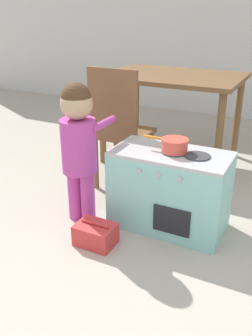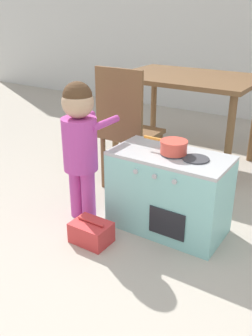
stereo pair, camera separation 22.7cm
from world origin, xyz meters
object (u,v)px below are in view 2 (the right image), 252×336
Objects in this scene: child_figure at (80,137)px; dining_table at (187,88)px; play_kitchen at (169,192)px; toy_basket at (91,232)px; toy_pot at (173,146)px; dining_chair_near at (127,128)px.

child_figure is 1.25m from dining_table.
dining_table is at bearing 110.14° from play_kitchen.
dining_table reaches higher than toy_basket.
toy_pot is at bearing -69.17° from dining_table.
dining_chair_near is (0.00, 0.52, -0.08)m from child_figure.
dining_table is at bearing 79.75° from dining_chair_near.
toy_pot reaches higher than play_kitchen.
play_kitchen is 0.30m from toy_pot.
dining_table reaches higher than play_kitchen.
toy_basket is at bearing -129.89° from toy_pot.
dining_table is (0.13, 1.24, 0.10)m from child_figure.
dining_chair_near reaches higher than dining_table.
toy_basket is (-0.30, -0.38, -0.18)m from play_kitchen.
dining_table is at bearing 110.83° from toy_pot.
toy_pot is at bearing 18.74° from child_figure.
child_figure is 0.57m from toy_basket.
dining_table is at bearing 93.37° from toy_basket.
toy_pot is 1.21× the size of toy_basket.
child_figure is at bearing -90.31° from dining_chair_near.
toy_pot is 0.57m from child_figure.
play_kitchen is at bearing 19.18° from child_figure.
toy_pot reaches higher than toy_basket.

